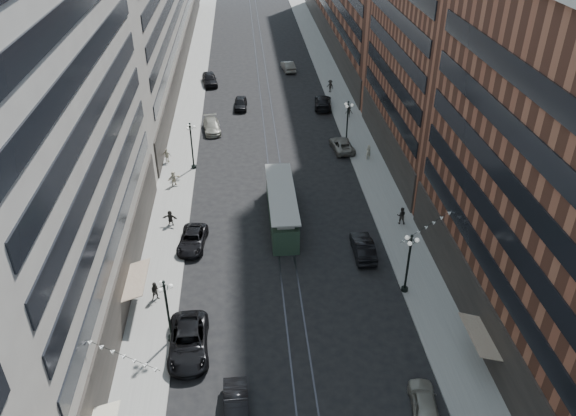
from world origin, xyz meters
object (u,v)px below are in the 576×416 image
object	(u,v)px
streetcar	(282,208)
car_5	(236,407)
lamppost_se_far	(408,262)
lamppost_se_mid	(347,121)
pedestrian_extra_1	(174,178)
lamppost_sw_far	(167,309)
car_10	(363,247)
pedestrian_5	(170,218)
pedestrian_8	(368,152)
car_9	(210,79)
car_2	(188,342)
pedestrian_2	(156,291)
car_13	(241,103)
pedestrian_9	(349,112)
lamppost_sw_mid	(192,144)
car_8	(212,126)
pedestrian_extra_0	(330,86)
car_14	(288,66)
car_4	(424,403)
car_12	(323,102)
car_11	(342,145)
pedestrian_7	(401,215)
pedestrian_6	(167,156)
car_7	(192,240)

from	to	relation	value
streetcar	car_5	xyz separation A→B (m)	(-4.50, -22.31, -0.76)
lamppost_se_far	lamppost_se_mid	bearing A→B (deg)	90.00
pedestrian_extra_1	lamppost_sw_far	bearing A→B (deg)	-118.40
car_10	pedestrian_5	xyz separation A→B (m)	(-17.50, 6.07, 0.13)
lamppost_se_far	pedestrian_8	size ratio (longest dim) A/B	3.05
lamppost_se_far	car_5	size ratio (longest dim) A/B	1.24
pedestrian_5	car_9	bearing A→B (deg)	99.07
car_2	pedestrian_2	bearing A→B (deg)	115.41
car_9	car_13	size ratio (longest dim) A/B	1.19
pedestrian_5	pedestrian_9	distance (m)	32.96
lamppost_sw_far	lamppost_sw_mid	world-z (taller)	same
lamppost_se_mid	car_8	bearing A→B (deg)	162.24
lamppost_sw_far	pedestrian_extra_0	xyz separation A→B (m)	(19.02, 50.03, -2.01)
car_8	pedestrian_extra_0	bearing A→B (deg)	29.39
car_14	pedestrian_extra_1	size ratio (longest dim) A/B	2.93
car_9	car_4	bearing A→B (deg)	-83.70
lamppost_se_mid	pedestrian_extra_0	xyz separation A→B (m)	(0.62, 18.03, -2.01)
car_12	car_14	world-z (taller)	car_12
car_4	car_9	bearing A→B (deg)	-68.49
lamppost_sw_far	pedestrian_extra_1	distance (m)	23.31
car_9	pedestrian_extra_1	world-z (taller)	pedestrian_extra_1
lamppost_sw_mid	pedestrian_2	bearing A→B (deg)	-94.09
car_5	pedestrian_8	world-z (taller)	pedestrian_8
car_9	car_12	bearing A→B (deg)	-41.73
car_4	car_14	bearing A→B (deg)	-80.12
lamppost_se_mid	streetcar	xyz separation A→B (m)	(-9.20, -16.55, -1.60)
pedestrian_extra_1	car_14	bearing A→B (deg)	34.77
pedestrian_2	lamppost_se_mid	bearing A→B (deg)	36.28
lamppost_sw_mid	car_11	size ratio (longest dim) A/B	1.11
pedestrian_2	car_11	world-z (taller)	pedestrian_2
car_10	pedestrian_9	size ratio (longest dim) A/B	3.22
car_8	streetcar	bearing A→B (deg)	-78.04
car_8	pedestrian_7	xyz separation A→B (m)	(18.86, -23.52, 0.31)
lamppost_sw_mid	car_2	xyz separation A→B (m)	(1.33, -28.06, -2.25)
car_5	pedestrian_8	distance (m)	37.82
car_12	pedestrian_8	xyz separation A→B (m)	(3.07, -16.68, 0.23)
lamppost_sw_far	pedestrian_6	world-z (taller)	lamppost_sw_far
streetcar	pedestrian_6	distance (m)	18.05
car_10	car_11	distance (m)	21.20
pedestrian_2	pedestrian_9	world-z (taller)	pedestrian_2
car_7	car_10	world-z (taller)	car_10
lamppost_sw_mid	car_14	world-z (taller)	lamppost_sw_mid
car_13	pedestrian_extra_1	distance (m)	23.03
car_12	car_10	bearing A→B (deg)	95.66
car_11	pedestrian_5	bearing A→B (deg)	33.17
car_8	car_12	distance (m)	16.93
car_5	car_12	xyz separation A→B (m)	(12.46, 51.17, 0.09)
car_7	car_13	bearing A→B (deg)	88.09
car_7	lamppost_sw_far	bearing A→B (deg)	-87.66
car_12	pedestrian_extra_1	world-z (taller)	pedestrian_extra_1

